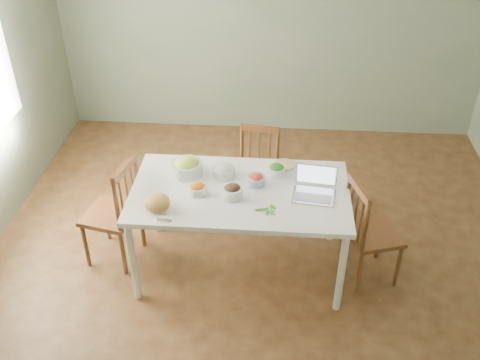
# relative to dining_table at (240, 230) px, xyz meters

# --- Properties ---
(floor) EXTENTS (5.00, 5.00, 0.00)m
(floor) POSITION_rel_dining_table_xyz_m (0.17, 0.08, -0.42)
(floor) COLOR #3F2311
(floor) RESTS_ON ground
(wall_back) EXTENTS (5.00, 0.00, 2.70)m
(wall_back) POSITION_rel_dining_table_xyz_m (0.17, 2.58, 0.93)
(wall_back) COLOR #617457
(wall_back) RESTS_ON ground
(dining_table) EXTENTS (1.78, 1.00, 0.83)m
(dining_table) POSITION_rel_dining_table_xyz_m (0.00, 0.00, 0.00)
(dining_table) COLOR white
(dining_table) RESTS_ON floor
(chair_far) EXTENTS (0.46, 0.44, 0.92)m
(chair_far) POSITION_rel_dining_table_xyz_m (0.09, 0.75, 0.05)
(chair_far) COLOR brown
(chair_far) RESTS_ON floor
(chair_left) EXTENTS (0.51, 0.53, 1.01)m
(chair_left) POSITION_rel_dining_table_xyz_m (-1.13, 0.05, 0.09)
(chair_left) COLOR brown
(chair_left) RESTS_ON floor
(chair_right) EXTENTS (0.52, 0.53, 0.98)m
(chair_right) POSITION_rel_dining_table_xyz_m (1.12, -0.02, 0.07)
(chair_right) COLOR brown
(chair_right) RESTS_ON floor
(bread_boule) EXTENTS (0.26, 0.26, 0.13)m
(bread_boule) POSITION_rel_dining_table_xyz_m (-0.61, -0.31, 0.48)
(bread_boule) COLOR #A77C39
(bread_boule) RESTS_ON dining_table
(butter_stick) EXTENTS (0.11, 0.04, 0.03)m
(butter_stick) POSITION_rel_dining_table_xyz_m (-0.54, -0.43, 0.43)
(butter_stick) COLOR white
(butter_stick) RESTS_ON dining_table
(bowl_squash) EXTENTS (0.31, 0.31, 0.15)m
(bowl_squash) POSITION_rel_dining_table_xyz_m (-0.46, 0.20, 0.49)
(bowl_squash) COLOR #CDC55E
(bowl_squash) RESTS_ON dining_table
(bowl_carrot) EXTENTS (0.18, 0.18, 0.09)m
(bowl_carrot) POSITION_rel_dining_table_xyz_m (-0.34, -0.06, 0.46)
(bowl_carrot) COLOR #D27204
(bowl_carrot) RESTS_ON dining_table
(bowl_onion) EXTENTS (0.20, 0.20, 0.10)m
(bowl_onion) POSITION_rel_dining_table_xyz_m (-0.15, 0.20, 0.47)
(bowl_onion) COLOR white
(bowl_onion) RESTS_ON dining_table
(bowl_mushroom) EXTENTS (0.17, 0.17, 0.11)m
(bowl_mushroom) POSITION_rel_dining_table_xyz_m (-0.05, -0.09, 0.47)
(bowl_mushroom) COLOR black
(bowl_mushroom) RESTS_ON dining_table
(bowl_redpep) EXTENTS (0.19, 0.19, 0.09)m
(bowl_redpep) POSITION_rel_dining_table_xyz_m (0.12, 0.10, 0.46)
(bowl_redpep) COLOR #BC3D1C
(bowl_redpep) RESTS_ON dining_table
(bowl_broccoli) EXTENTS (0.20, 0.20, 0.10)m
(bowl_broccoli) POSITION_rel_dining_table_xyz_m (0.29, 0.25, 0.47)
(bowl_broccoli) COLOR #1C661A
(bowl_broccoli) RESTS_ON dining_table
(flatbread) EXTENTS (0.20, 0.20, 0.02)m
(flatbread) POSITION_rel_dining_table_xyz_m (0.36, 0.40, 0.42)
(flatbread) COLOR #C1AE8A
(flatbread) RESTS_ON dining_table
(basil_bunch) EXTENTS (0.19, 0.19, 0.02)m
(basil_bunch) POSITION_rel_dining_table_xyz_m (0.21, -0.25, 0.43)
(basil_bunch) COLOR #276F0F
(basil_bunch) RESTS_ON dining_table
(laptop) EXTENTS (0.37, 0.32, 0.23)m
(laptop) POSITION_rel_dining_table_xyz_m (0.59, -0.05, 0.53)
(laptop) COLOR silver
(laptop) RESTS_ON dining_table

